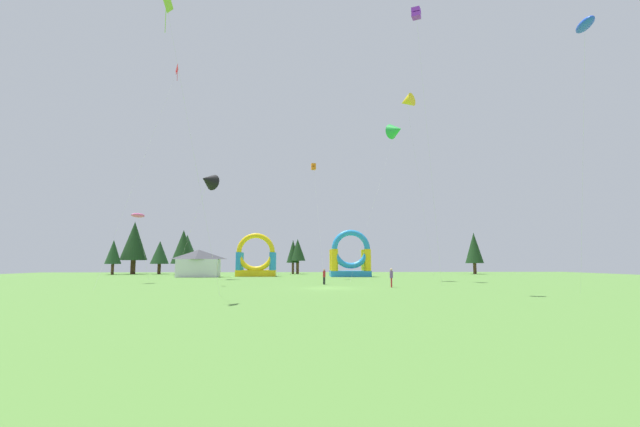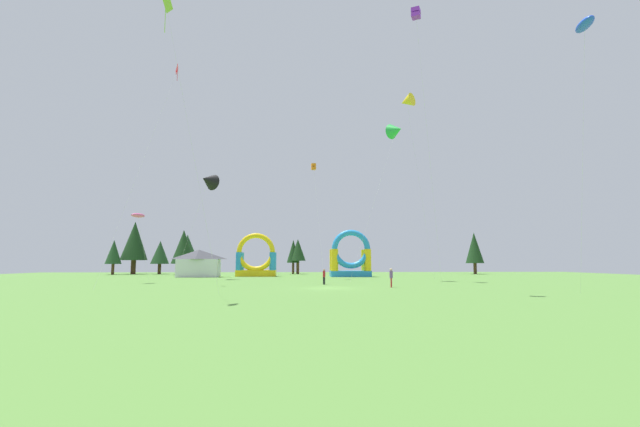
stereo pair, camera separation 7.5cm
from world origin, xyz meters
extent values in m
plane|color=#548438|center=(0.00, 0.00, 0.00)|extent=(120.00, 120.00, 0.00)
ellipsoid|color=blue|center=(16.45, -12.89, 18.26)|extent=(1.96, 2.86, 1.10)
cylinder|color=silver|center=(17.48, -10.20, 9.13)|extent=(2.09, 5.40, 18.26)
cone|color=black|center=(-15.54, 21.33, 13.83)|extent=(3.25, 3.27, 2.60)
cylinder|color=silver|center=(-18.06, 22.94, 6.92)|extent=(5.07, 3.23, 13.84)
cone|color=yellow|center=(11.46, 14.60, 23.41)|extent=(2.51, 2.51, 1.93)
cylinder|color=silver|center=(13.70, 16.91, 11.70)|extent=(4.49, 4.63, 23.41)
ellipsoid|color=#EA599E|center=(-21.16, 10.80, 7.67)|extent=(1.53, 2.35, 0.67)
cylinder|color=silver|center=(-20.77, 11.97, 3.84)|extent=(0.79, 2.34, 7.68)
pyramid|color=#8CD826|center=(-12.24, -10.35, 20.46)|extent=(0.42, 1.27, 1.26)
cylinder|color=#8CD826|center=(-12.15, -10.37, 19.36)|extent=(0.04, 0.04, 2.20)
cylinder|color=silver|center=(-10.26, -9.07, 10.23)|extent=(3.80, 2.61, 20.46)
cube|color=purple|center=(7.22, -5.11, 23.32)|extent=(0.95, 0.95, 0.38)
cube|color=purple|center=(7.22, -5.11, 23.77)|extent=(0.95, 0.95, 0.38)
cylinder|color=silver|center=(9.53, -0.48, 11.77)|extent=(4.65, 9.27, 23.55)
cone|color=green|center=(10.30, 16.08, 19.92)|extent=(2.75, 2.71, 2.08)
cylinder|color=silver|center=(6.82, 13.73, 9.96)|extent=(6.96, 4.73, 19.93)
cube|color=orange|center=(-0.56, 21.84, 15.86)|extent=(0.71, 0.71, 0.41)
cube|color=orange|center=(-0.56, 21.84, 16.36)|extent=(0.71, 0.71, 0.41)
cylinder|color=silver|center=(0.01, 18.63, 8.06)|extent=(1.15, 6.44, 16.12)
pyramid|color=red|center=(-16.66, 8.76, 24.32)|extent=(0.66, 1.02, 1.04)
cylinder|color=red|center=(-16.73, 8.72, 23.67)|extent=(0.04, 0.04, 1.30)
cylinder|color=silver|center=(-18.44, 3.74, 12.16)|extent=(3.43, 9.99, 24.33)
cylinder|color=black|center=(0.06, 6.11, 0.39)|extent=(0.16, 0.16, 0.78)
cylinder|color=black|center=(-0.06, 6.21, 0.39)|extent=(0.16, 0.16, 0.78)
cylinder|color=#B21E26|center=(0.00, 6.16, 1.09)|extent=(0.39, 0.39, 0.62)
sphere|color=#9E704C|center=(0.00, 6.16, 1.50)|extent=(0.21, 0.21, 0.21)
cylinder|color=#B21E26|center=(5.94, 0.79, 0.43)|extent=(0.14, 0.14, 0.86)
cylinder|color=#B21E26|center=(5.91, 0.63, 0.43)|extent=(0.14, 0.14, 0.86)
cylinder|color=#724C8C|center=(5.93, 0.71, 1.20)|extent=(0.34, 0.34, 0.68)
sphere|color=#D8AD84|center=(5.93, 0.71, 1.65)|extent=(0.23, 0.23, 0.23)
cube|color=#268CD8|center=(5.69, 30.26, 0.46)|extent=(6.40, 4.07, 0.92)
cylinder|color=yellow|center=(3.06, 28.80, 2.64)|extent=(1.14, 1.14, 3.45)
cylinder|color=yellow|center=(8.32, 28.80, 2.64)|extent=(1.14, 1.14, 3.45)
cylinder|color=yellow|center=(3.06, 31.73, 2.64)|extent=(1.14, 1.14, 3.45)
cylinder|color=yellow|center=(8.32, 31.73, 2.64)|extent=(1.14, 1.14, 3.45)
torus|color=#268CD8|center=(5.69, 28.80, 4.37)|extent=(6.17, 0.91, 6.17)
cube|color=yellow|center=(-9.58, 32.34, 0.50)|extent=(6.42, 3.56, 1.01)
cylinder|color=#268CD8|center=(-12.29, 31.05, 2.46)|extent=(1.00, 1.00, 2.89)
cylinder|color=#268CD8|center=(-6.87, 31.05, 2.46)|extent=(1.00, 1.00, 2.89)
cylinder|color=#268CD8|center=(-12.29, 33.62, 2.46)|extent=(1.00, 1.00, 2.89)
cylinder|color=#268CD8|center=(-6.87, 33.62, 2.46)|extent=(1.00, 1.00, 2.89)
torus|color=yellow|center=(-9.58, 31.05, 3.90)|extent=(6.22, 0.80, 6.22)
cube|color=silver|center=(-18.24, 29.03, 1.39)|extent=(6.29, 3.26, 2.79)
pyramid|color=#3F3F47|center=(-18.24, 29.03, 3.52)|extent=(6.29, 3.26, 1.47)
cylinder|color=#4C331E|center=(-36.95, 42.52, 0.98)|extent=(0.52, 0.52, 1.96)
cone|color=#1E4221|center=(-36.95, 42.52, 4.19)|extent=(2.89, 2.89, 4.46)
cylinder|color=#4C331E|center=(-34.49, 45.83, 1.34)|extent=(0.91, 0.91, 2.67)
cone|color=#193819|center=(-34.49, 45.83, 6.41)|extent=(5.04, 5.04, 7.48)
cylinder|color=#4C331E|center=(-29.55, 45.91, 0.98)|extent=(0.63, 0.63, 1.97)
cone|color=#1E4221|center=(-29.55, 45.91, 4.19)|extent=(3.50, 3.50, 4.46)
cylinder|color=#4C331E|center=(-23.89, 41.33, 1.00)|extent=(0.78, 0.78, 2.01)
cone|color=#193819|center=(-23.89, 41.33, 5.13)|extent=(4.36, 4.36, 6.25)
cylinder|color=#4C331E|center=(-23.60, 42.87, 1.04)|extent=(0.81, 0.81, 2.07)
cone|color=#1E4221|center=(-23.60, 42.87, 4.76)|extent=(4.51, 4.51, 5.38)
cylinder|color=#4C331E|center=(-3.67, 45.32, 1.09)|extent=(0.45, 0.45, 2.17)
cone|color=#193819|center=(-3.67, 45.32, 4.41)|extent=(2.51, 2.51, 4.48)
cylinder|color=#4C331E|center=(-2.77, 45.14, 1.28)|extent=(0.55, 0.55, 2.56)
cone|color=#193819|center=(-2.77, 45.14, 4.69)|extent=(3.08, 3.08, 4.26)
cylinder|color=#4C331E|center=(31.67, 42.98, 1.05)|extent=(0.62, 0.62, 2.10)
cone|color=#193819|center=(31.67, 42.98, 5.08)|extent=(3.44, 3.44, 5.96)
camera|label=1|loc=(-2.85, -39.12, 2.38)|focal=24.05mm
camera|label=2|loc=(-2.77, -39.13, 2.38)|focal=24.05mm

